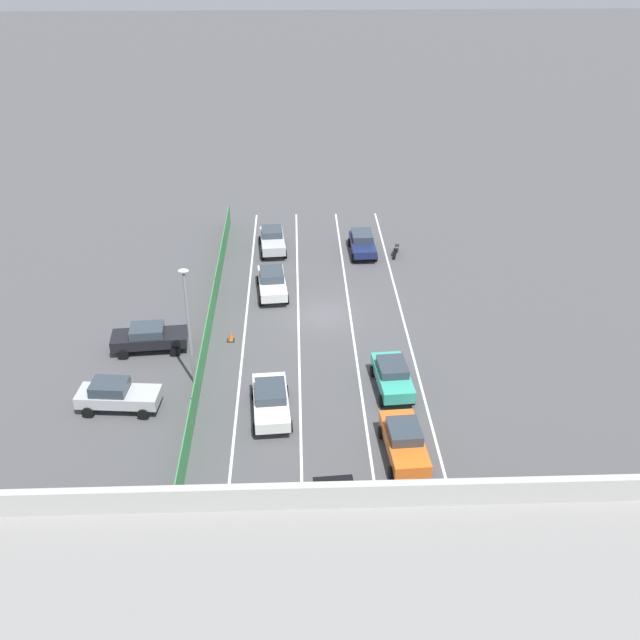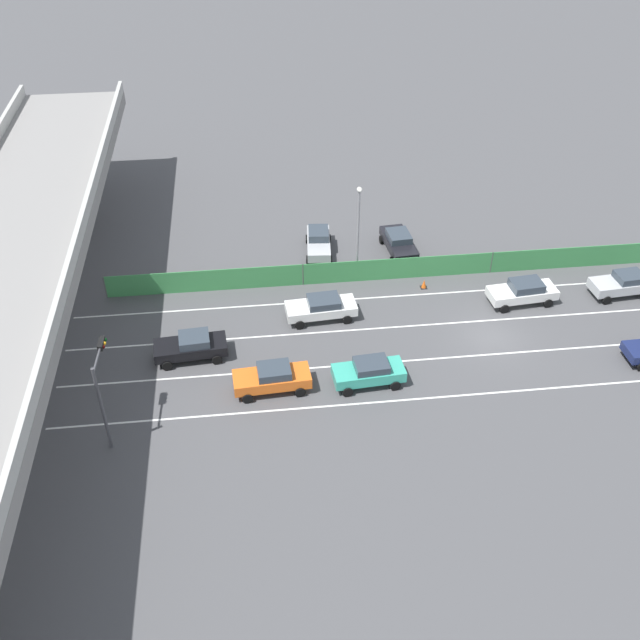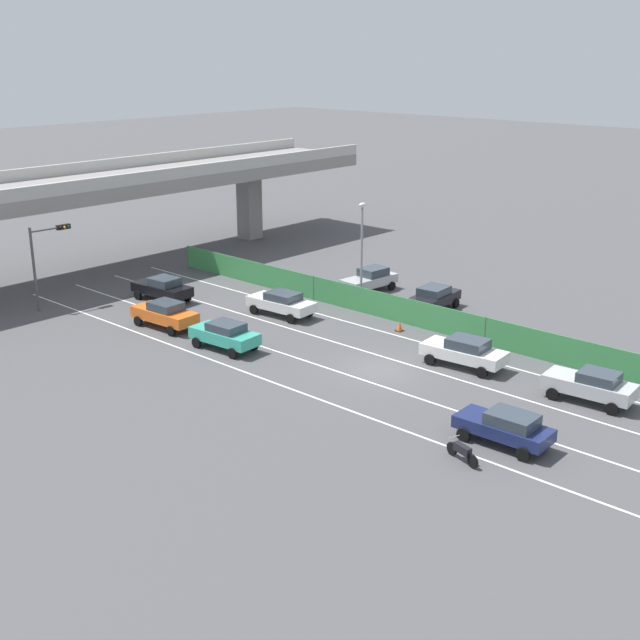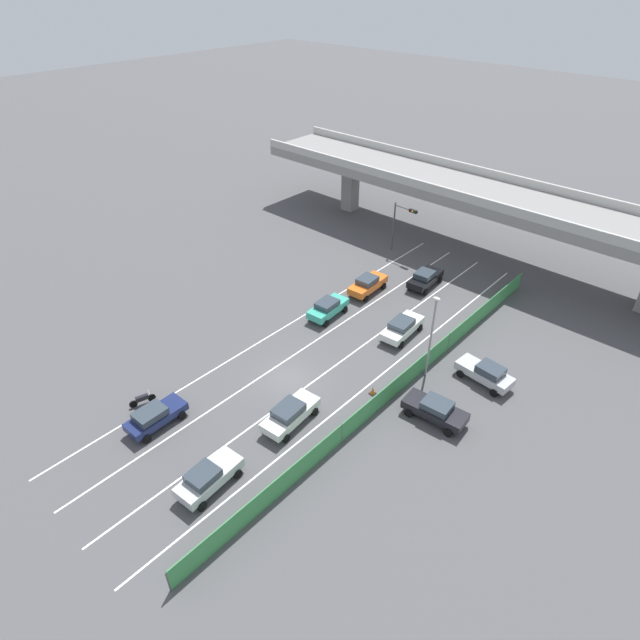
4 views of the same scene
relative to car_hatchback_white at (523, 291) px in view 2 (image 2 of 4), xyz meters
The scene contains 18 objects.
ground_plane 4.87m from the car_hatchback_white, 137.28° to the left, with size 300.00×300.00×0.00m, color #4C4C4F.
lane_line_left_edge 11.83m from the car_hatchback_white, 137.59° to the left, with size 0.14×45.42×0.01m, color silver.
lane_line_mid_left 9.58m from the car_hatchback_white, 123.40° to the left, with size 0.14×45.42×0.01m, color silver.
lane_line_mid_right 8.21m from the car_hatchback_white, 102.63° to the left, with size 0.14×45.42×0.01m, color silver.
lane_line_right_edge 8.19m from the car_hatchback_white, 78.07° to the left, with size 0.14×45.42×0.01m, color silver.
elevated_overpass 33.32m from the car_hatchback_white, 96.14° to the left, with size 56.23×8.58×8.06m.
green_fence 8.84m from the car_hatchback_white, 64.14° to the left, with size 0.10×41.52×1.72m.
car_hatchback_white is the anchor object (origin of this frame).
car_sedan_white 14.00m from the car_hatchback_white, 90.87° to the left, with size 2.32×4.81×1.61m.
car_taxi_orange 19.01m from the car_hatchback_white, 111.25° to the left, with size 2.21×4.67×1.70m.
car_sedan_silver 7.28m from the car_hatchback_white, 89.00° to the right, with size 2.28×4.52×1.68m.
car_sedan_black 22.80m from the car_hatchback_white, 98.49° to the left, with size 2.33×4.62×1.69m.
car_taxi_teal 13.83m from the car_hatchback_white, 120.42° to the left, with size 2.22×4.40×1.65m.
parked_sedan_dark 10.32m from the car_hatchback_white, 44.45° to the left, with size 4.70×2.35×1.65m.
parked_wagon_silver 15.55m from the car_hatchback_white, 58.52° to the left, with size 4.55×2.25×1.72m.
traffic_light 28.57m from the car_hatchback_white, 109.65° to the left, with size 2.94×0.48×5.69m.
street_lamp 12.24m from the car_hatchback_white, 68.69° to the left, with size 0.60×0.36×7.28m.
traffic_cone 6.84m from the car_hatchback_white, 68.49° to the left, with size 0.47×0.47×0.67m.
Camera 2 is at (-35.69, 15.32, 29.97)m, focal length 41.05 mm.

